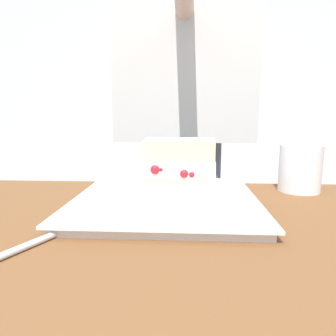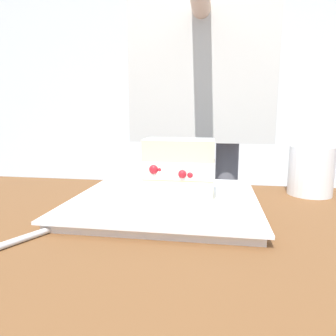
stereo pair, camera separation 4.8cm
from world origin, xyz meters
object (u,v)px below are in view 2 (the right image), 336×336
object	(u,v)px
dessert_plate	(168,201)
diner_person	(203,58)
dessert_fork	(13,242)
coffee_cup	(311,170)
cake_slice	(179,168)

from	to	relation	value
dessert_plate	diner_person	size ratio (longest dim) A/B	0.18
dessert_fork	coffee_cup	world-z (taller)	coffee_cup
cake_slice	diner_person	world-z (taller)	diner_person
dessert_plate	dessert_fork	distance (m)	0.23
dessert_plate	dessert_fork	bearing A→B (deg)	49.80
dessert_plate	coffee_cup	distance (m)	0.28
cake_slice	coffee_cup	bearing A→B (deg)	-154.36
dessert_plate	diner_person	distance (m)	0.65
dessert_plate	coffee_cup	world-z (taller)	coffee_cup
dessert_fork	coffee_cup	distance (m)	0.49
coffee_cup	dessert_plate	bearing A→B (deg)	24.45
dessert_plate	dessert_fork	size ratio (longest dim) A/B	1.81
diner_person	dessert_plate	bearing A→B (deg)	87.42
dessert_plate	coffee_cup	xyz separation A→B (m)	(-0.25, -0.11, 0.04)
cake_slice	coffee_cup	world-z (taller)	cake_slice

